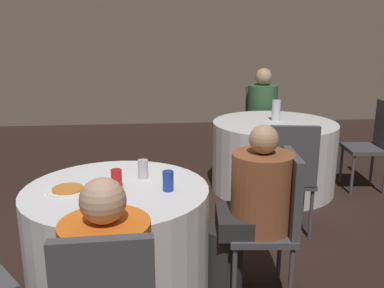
{
  "coord_description": "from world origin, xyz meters",
  "views": [
    {
      "loc": [
        0.23,
        -2.59,
        1.66
      ],
      "look_at": [
        0.51,
        0.49,
        0.83
      ],
      "focal_mm": 40.0,
      "sensor_mm": 36.0,
      "label": 1
    }
  ],
  "objects_px": {
    "table_far": "(273,156)",
    "chair_near_east": "(276,213)",
    "person_floral_shirt": "(250,210)",
    "chair_far_north": "(261,117)",
    "soda_can_blue": "(168,181)",
    "person_green_jacket": "(263,115)",
    "soda_can_red": "(117,179)",
    "pizza_plate_near": "(68,189)",
    "bottle_far": "(276,110)",
    "chair_far_south": "(291,170)",
    "soda_can_silver": "(143,169)",
    "chair_far_east": "(375,138)",
    "table_near": "(118,243)"
  },
  "relations": [
    {
      "from": "table_near",
      "to": "pizza_plate_near",
      "type": "bearing_deg",
      "value": -178.15
    },
    {
      "from": "chair_far_east",
      "to": "person_floral_shirt",
      "type": "height_order",
      "value": "person_floral_shirt"
    },
    {
      "from": "chair_far_east",
      "to": "soda_can_red",
      "type": "distance_m",
      "value": 3.05
    },
    {
      "from": "person_floral_shirt",
      "to": "soda_can_silver",
      "type": "bearing_deg",
      "value": 74.46
    },
    {
      "from": "chair_far_east",
      "to": "person_floral_shirt",
      "type": "distance_m",
      "value": 2.45
    },
    {
      "from": "table_far",
      "to": "pizza_plate_near",
      "type": "relative_size",
      "value": 5.02
    },
    {
      "from": "table_near",
      "to": "person_floral_shirt",
      "type": "distance_m",
      "value": 0.85
    },
    {
      "from": "person_green_jacket",
      "to": "chair_far_east",
      "type": "bearing_deg",
      "value": 140.42
    },
    {
      "from": "chair_far_north",
      "to": "pizza_plate_near",
      "type": "bearing_deg",
      "value": 62.81
    },
    {
      "from": "person_green_jacket",
      "to": "soda_can_blue",
      "type": "distance_m",
      "value": 3.02
    },
    {
      "from": "table_near",
      "to": "soda_can_blue",
      "type": "bearing_deg",
      "value": -11.47
    },
    {
      "from": "table_far",
      "to": "person_green_jacket",
      "type": "xyz_separation_m",
      "value": [
        0.1,
        0.9,
        0.26
      ]
    },
    {
      "from": "person_floral_shirt",
      "to": "person_green_jacket",
      "type": "xyz_separation_m",
      "value": [
        0.78,
        2.73,
        0.04
      ]
    },
    {
      "from": "chair_far_east",
      "to": "pizza_plate_near",
      "type": "xyz_separation_m",
      "value": [
        -2.83,
        -1.68,
        0.17
      ]
    },
    {
      "from": "chair_far_east",
      "to": "soda_can_red",
      "type": "bearing_deg",
      "value": 128.69
    },
    {
      "from": "table_near",
      "to": "soda_can_red",
      "type": "height_order",
      "value": "soda_can_red"
    },
    {
      "from": "table_far",
      "to": "person_green_jacket",
      "type": "relative_size",
      "value": 1.07
    },
    {
      "from": "person_green_jacket",
      "to": "chair_near_east",
      "type": "bearing_deg",
      "value": 84.02
    },
    {
      "from": "person_green_jacket",
      "to": "bottle_far",
      "type": "bearing_deg",
      "value": 91.5
    },
    {
      "from": "table_near",
      "to": "chair_far_east",
      "type": "distance_m",
      "value": 3.05
    },
    {
      "from": "chair_far_south",
      "to": "pizza_plate_near",
      "type": "height_order",
      "value": "chair_far_south"
    },
    {
      "from": "pizza_plate_near",
      "to": "person_green_jacket",
      "type": "bearing_deg",
      "value": 54.93
    },
    {
      "from": "table_far",
      "to": "chair_near_east",
      "type": "height_order",
      "value": "chair_near_east"
    },
    {
      "from": "pizza_plate_near",
      "to": "soda_can_blue",
      "type": "xyz_separation_m",
      "value": [
        0.6,
        -0.05,
        0.05
      ]
    },
    {
      "from": "soda_can_silver",
      "to": "bottle_far",
      "type": "bearing_deg",
      "value": 51.02
    },
    {
      "from": "table_far",
      "to": "chair_far_east",
      "type": "height_order",
      "value": "chair_far_east"
    },
    {
      "from": "bottle_far",
      "to": "chair_far_north",
      "type": "bearing_deg",
      "value": 84.64
    },
    {
      "from": "soda_can_silver",
      "to": "bottle_far",
      "type": "distance_m",
      "value": 2.16
    },
    {
      "from": "chair_far_east",
      "to": "chair_far_north",
      "type": "xyz_separation_m",
      "value": [
        -0.93,
        1.15,
        0.0
      ]
    },
    {
      "from": "chair_far_south",
      "to": "soda_can_blue",
      "type": "height_order",
      "value": "chair_far_south"
    },
    {
      "from": "person_floral_shirt",
      "to": "chair_far_north",
      "type": "bearing_deg",
      "value": -10.39
    },
    {
      "from": "chair_far_east",
      "to": "bottle_far",
      "type": "xyz_separation_m",
      "value": [
        -1.02,
        0.18,
        0.27
      ]
    },
    {
      "from": "chair_near_east",
      "to": "soda_can_red",
      "type": "relative_size",
      "value": 7.74
    },
    {
      "from": "person_green_jacket",
      "to": "pizza_plate_near",
      "type": "relative_size",
      "value": 4.68
    },
    {
      "from": "soda_can_blue",
      "to": "bottle_far",
      "type": "distance_m",
      "value": 2.26
    },
    {
      "from": "chair_far_south",
      "to": "pizza_plate_near",
      "type": "xyz_separation_m",
      "value": [
        -1.61,
        -0.73,
        0.17
      ]
    },
    {
      "from": "bottle_far",
      "to": "pizza_plate_near",
      "type": "bearing_deg",
      "value": -134.09
    },
    {
      "from": "table_far",
      "to": "chair_near_east",
      "type": "distance_m",
      "value": 1.93
    },
    {
      "from": "soda_can_silver",
      "to": "soda_can_blue",
      "type": "bearing_deg",
      "value": -57.22
    },
    {
      "from": "chair_near_east",
      "to": "chair_far_south",
      "type": "distance_m",
      "value": 0.88
    },
    {
      "from": "chair_far_south",
      "to": "soda_can_silver",
      "type": "bearing_deg",
      "value": -146.33
    },
    {
      "from": "table_near",
      "to": "soda_can_silver",
      "type": "distance_m",
      "value": 0.49
    },
    {
      "from": "chair_near_east",
      "to": "soda_can_red",
      "type": "distance_m",
      "value": 1.0
    },
    {
      "from": "table_near",
      "to": "pizza_plate_near",
      "type": "xyz_separation_m",
      "value": [
        -0.28,
        -0.01,
        0.37
      ]
    },
    {
      "from": "table_far",
      "to": "soda_can_blue",
      "type": "height_order",
      "value": "soda_can_blue"
    },
    {
      "from": "bottle_far",
      "to": "soda_can_silver",
      "type": "bearing_deg",
      "value": -128.98
    },
    {
      "from": "table_far",
      "to": "chair_far_north",
      "type": "distance_m",
      "value": 1.08
    },
    {
      "from": "chair_near_east",
      "to": "chair_far_east",
      "type": "bearing_deg",
      "value": -36.73
    },
    {
      "from": "pizza_plate_near",
      "to": "table_far",
      "type": "bearing_deg",
      "value": 45.08
    },
    {
      "from": "chair_far_north",
      "to": "soda_can_silver",
      "type": "distance_m",
      "value": 3.02
    }
  ]
}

